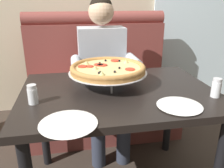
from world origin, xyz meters
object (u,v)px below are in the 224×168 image
at_px(booth_bench, 100,89).
at_px(dining_table, 118,104).
at_px(diner_main, 103,66).
at_px(patio_chair, 176,47).
at_px(plate_near_left, 179,105).
at_px(shaker_parmesan, 33,96).
at_px(pizza, 108,69).
at_px(plate_near_right, 68,122).
at_px(shaker_oregano, 216,89).

distance_m(booth_bench, dining_table, 0.91).
bearing_deg(dining_table, diner_main, 90.03).
height_order(booth_bench, patio_chair, booth_bench).
bearing_deg(plate_near_left, booth_bench, 102.50).
relative_size(booth_bench, shaker_parmesan, 13.73).
height_order(booth_bench, plate_near_left, booth_bench).
height_order(dining_table, shaker_parmesan, shaker_parmesan).
bearing_deg(pizza, diner_main, 84.67).
bearing_deg(diner_main, shaker_parmesan, -123.38).
distance_m(dining_table, plate_near_right, 0.48).
bearing_deg(booth_bench, dining_table, -90.00).
bearing_deg(plate_near_right, plate_near_left, 8.01).
bearing_deg(booth_bench, diner_main, -90.07).
distance_m(shaker_parmesan, patio_chair, 2.92).
relative_size(plate_near_left, plate_near_right, 0.90).
height_order(dining_table, shaker_oregano, shaker_oregano).
xyz_separation_m(diner_main, pizza, (-0.05, -0.53, 0.13)).
relative_size(booth_bench, diner_main, 1.11).
relative_size(dining_table, plate_near_left, 4.98).
height_order(pizza, patio_chair, pizza).
height_order(plate_near_left, plate_near_right, same).
distance_m(booth_bench, shaker_oregano, 1.25).
xyz_separation_m(booth_bench, shaker_oregano, (0.51, -1.08, 0.38)).
distance_m(diner_main, plate_near_right, 1.02).
height_order(dining_table, plate_near_left, plate_near_left).
xyz_separation_m(booth_bench, plate_near_right, (-0.30, -1.24, 0.34)).
bearing_deg(diner_main, patio_chair, 47.56).
xyz_separation_m(booth_bench, shaker_parmesan, (-0.48, -0.99, 0.38)).
height_order(pizza, shaker_parmesan, pizza).
bearing_deg(plate_near_right, patio_chair, 55.92).
bearing_deg(shaker_oregano, diner_main, 122.14).
bearing_deg(plate_near_left, dining_table, 132.70).
distance_m(pizza, plate_near_right, 0.52).
xyz_separation_m(dining_table, diner_main, (-0.00, 0.62, 0.07)).
bearing_deg(pizza, plate_near_right, -119.35).
bearing_deg(diner_main, dining_table, -89.97).
relative_size(diner_main, plate_near_left, 5.52).
xyz_separation_m(pizza, plate_near_left, (0.31, -0.36, -0.10)).
distance_m(booth_bench, pizza, 0.91).
relative_size(pizza, shaker_parmesan, 4.66).
relative_size(diner_main, shaker_oregano, 11.92).
bearing_deg(plate_near_left, shaker_oregano, 18.07).
distance_m(dining_table, shaker_oregano, 0.56).
relative_size(booth_bench, plate_near_right, 5.52).
bearing_deg(dining_table, plate_near_left, -47.30).
bearing_deg(shaker_oregano, booth_bench, 115.30).
xyz_separation_m(pizza, patio_chair, (1.43, 2.04, -0.32)).
bearing_deg(patio_chair, shaker_parmesan, -129.76).
height_order(dining_table, diner_main, diner_main).
bearing_deg(diner_main, booth_bench, 89.93).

